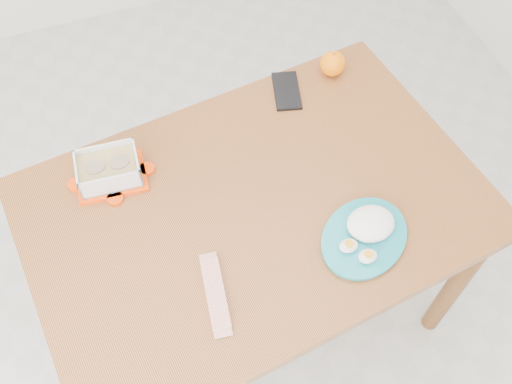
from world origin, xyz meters
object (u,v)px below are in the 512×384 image
object	(u,v)px
food_container	(109,170)
rice_plate	(367,232)
dining_table	(256,222)
smartphone	(287,91)
orange_fruit	(333,64)

from	to	relation	value
food_container	rice_plate	xyz separation A→B (m)	(0.58, -0.42, -0.02)
dining_table	smartphone	size ratio (longest dim) A/B	8.38
food_container	orange_fruit	bearing A→B (deg)	16.80
rice_plate	food_container	bearing A→B (deg)	113.21
dining_table	food_container	distance (m)	0.44
food_container	rice_plate	distance (m)	0.72
food_container	smartphone	bearing A→B (deg)	17.63
dining_table	rice_plate	xyz separation A→B (m)	(0.23, -0.19, 0.12)
food_container	orange_fruit	size ratio (longest dim) A/B	2.52
dining_table	rice_plate	distance (m)	0.33
food_container	orange_fruit	distance (m)	0.77
dining_table	food_container	size ratio (longest dim) A/B	6.53
rice_plate	smartphone	bearing A→B (deg)	58.74
orange_fruit	rice_plate	size ratio (longest dim) A/B	0.23
dining_table	rice_plate	world-z (taller)	rice_plate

